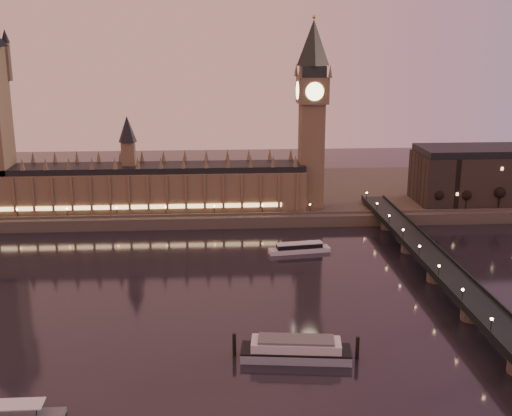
# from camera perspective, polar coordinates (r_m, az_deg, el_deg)

# --- Properties ---
(ground) EXTENTS (700.00, 700.00, 0.00)m
(ground) POSITION_cam_1_polar(r_m,az_deg,el_deg) (247.09, -3.63, -8.62)
(ground) COLOR black
(ground) RESTS_ON ground
(far_embankment) EXTENTS (560.00, 130.00, 6.00)m
(far_embankment) POSITION_cam_1_polar(r_m,az_deg,el_deg) (404.14, 0.52, 1.24)
(far_embankment) COLOR #423D35
(far_embankment) RESTS_ON ground
(palace_of_westminster) EXTENTS (180.00, 26.62, 52.00)m
(palace_of_westminster) POSITION_cam_1_polar(r_m,az_deg,el_deg) (358.31, -10.21, 2.30)
(palace_of_westminster) COLOR brown
(palace_of_westminster) RESTS_ON ground
(big_ben) EXTENTS (17.68, 17.68, 104.00)m
(big_ben) POSITION_cam_1_polar(r_m,az_deg,el_deg) (353.34, 5.01, 9.24)
(big_ben) COLOR brown
(big_ben) RESTS_ON ground
(westminster_bridge) EXTENTS (13.20, 260.00, 15.30)m
(westminster_bridge) POSITION_cam_1_polar(r_m,az_deg,el_deg) (261.28, 17.01, -6.63)
(westminster_bridge) COLOR black
(westminster_bridge) RESTS_ON ground
(bare_tree_0) EXTENTS (5.59, 5.59, 11.38)m
(bare_tree_0) POSITION_cam_1_polar(r_m,az_deg,el_deg) (366.89, 15.81, 1.10)
(bare_tree_0) COLOR black
(bare_tree_0) RESTS_ON ground
(bare_tree_1) EXTENTS (5.59, 5.59, 11.38)m
(bare_tree_1) POSITION_cam_1_polar(r_m,az_deg,el_deg) (372.79, 18.24, 1.12)
(bare_tree_1) COLOR black
(bare_tree_1) RESTS_ON ground
(bare_tree_2) EXTENTS (5.59, 5.59, 11.38)m
(bare_tree_2) POSITION_cam_1_polar(r_m,az_deg,el_deg) (379.34, 20.58, 1.15)
(bare_tree_2) COLOR black
(bare_tree_2) RESTS_ON ground
(cruise_boat_a) EXTENTS (29.75, 10.32, 4.67)m
(cruise_boat_a) POSITION_cam_1_polar(r_m,az_deg,el_deg) (304.79, 3.87, -3.57)
(cruise_boat_a) COLOR silver
(cruise_boat_a) RESTS_ON ground
(moored_barge) EXTENTS (39.97, 13.89, 7.38)m
(moored_barge) POSITION_cam_1_polar(r_m,az_deg,el_deg) (207.91, 3.57, -12.43)
(moored_barge) COLOR #8697AA
(moored_barge) RESTS_ON ground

